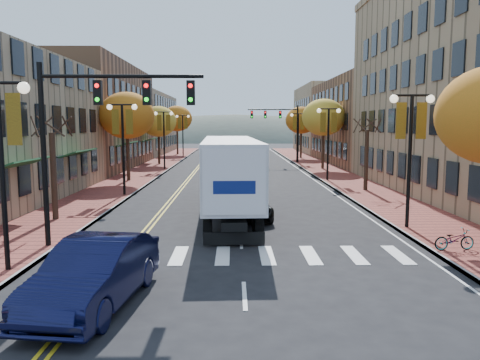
{
  "coord_description": "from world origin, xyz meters",
  "views": [
    {
      "loc": [
        -0.29,
        -14.55,
        4.75
      ],
      "look_at": [
        -0.01,
        6.77,
        2.2
      ],
      "focal_mm": 35.0,
      "sensor_mm": 36.0,
      "label": 1
    }
  ],
  "objects_px": {
    "semi_truck": "(229,169)",
    "bicycle": "(454,239)",
    "black_suv": "(250,207)",
    "navy_sedan": "(95,273)"
  },
  "relations": [
    {
      "from": "semi_truck",
      "to": "bicycle",
      "type": "xyz_separation_m",
      "value": [
        8.34,
        -8.52,
        -1.79
      ]
    },
    {
      "from": "black_suv",
      "to": "semi_truck",
      "type": "bearing_deg",
      "value": 114.63
    },
    {
      "from": "semi_truck",
      "to": "navy_sedan",
      "type": "distance_m",
      "value": 13.79
    },
    {
      "from": "navy_sedan",
      "to": "bicycle",
      "type": "relative_size",
      "value": 3.53
    },
    {
      "from": "semi_truck",
      "to": "navy_sedan",
      "type": "relative_size",
      "value": 3.0
    },
    {
      "from": "navy_sedan",
      "to": "black_suv",
      "type": "bearing_deg",
      "value": 76.43
    },
    {
      "from": "navy_sedan",
      "to": "black_suv",
      "type": "distance_m",
      "value": 12.15
    },
    {
      "from": "navy_sedan",
      "to": "bicycle",
      "type": "distance_m",
      "value": 12.66
    },
    {
      "from": "semi_truck",
      "to": "black_suv",
      "type": "bearing_deg",
      "value": -64.19
    },
    {
      "from": "black_suv",
      "to": "bicycle",
      "type": "distance_m",
      "value": 9.8
    }
  ]
}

